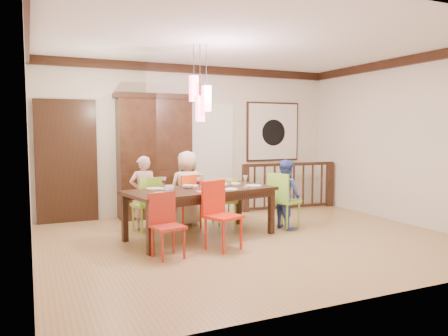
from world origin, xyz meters
name	(u,v)px	position (x,y,z in m)	size (l,w,h in m)	color
floor	(251,240)	(0.00, 0.00, 0.00)	(6.00, 6.00, 0.00)	#9F784D
ceiling	(253,42)	(0.00, 0.00, 2.90)	(6.00, 6.00, 0.00)	white
wall_back	(193,139)	(0.00, 2.50, 1.45)	(6.00, 6.00, 0.00)	beige
wall_left	(28,146)	(-3.00, 0.00, 1.45)	(5.00, 5.00, 0.00)	beige
wall_right	(404,141)	(3.00, 0.00, 1.45)	(5.00, 5.00, 0.00)	beige
crown_molding	(253,48)	(0.00, 0.00, 2.82)	(6.00, 5.00, 0.16)	black
panel_door	(67,163)	(-2.40, 2.45, 1.05)	(1.04, 0.07, 2.24)	black
white_doorway	(210,159)	(0.35, 2.46, 1.05)	(0.97, 0.05, 2.22)	silver
painting	(273,132)	(1.80, 2.46, 1.60)	(1.25, 0.06, 1.25)	black
pendant_cluster	(200,98)	(-0.64, 0.44, 2.11)	(0.27, 0.21, 1.14)	#EB465D
dining_table	(201,194)	(-0.64, 0.44, 0.67)	(2.40, 1.42, 0.75)	black
chair_far_left	(146,200)	(-1.29, 1.21, 0.51)	(0.47, 0.47, 0.89)	#8DD033
chair_far_mid	(187,197)	(-0.62, 1.14, 0.52)	(0.47, 0.47, 0.91)	red
chair_far_right	(224,197)	(0.07, 1.16, 0.47)	(0.38, 0.38, 0.82)	#A1BE33
chair_near_left	(168,221)	(-1.41, -0.39, 0.47)	(0.43, 0.43, 0.83)	#AA2A1A
chair_near_mid	(223,211)	(-0.60, -0.31, 0.54)	(0.55, 0.55, 0.94)	red
chair_end_right	(285,196)	(0.88, 0.49, 0.53)	(0.55, 0.55, 0.93)	#87D03E
china_hutch	(155,156)	(-0.85, 2.30, 1.16)	(1.46, 0.46, 2.30)	black
balustrade	(289,185)	(1.90, 1.95, 0.50)	(2.09, 0.23, 0.96)	black
person_far_left	(143,193)	(-1.31, 1.31, 0.61)	(0.44, 0.29, 1.22)	beige
person_far_mid	(187,188)	(-0.55, 1.31, 0.64)	(0.63, 0.41, 1.29)	beige
person_end_right	(286,194)	(0.89, 0.46, 0.57)	(0.56, 0.43, 1.15)	#4058B3
serving_bowl	(218,186)	(-0.37, 0.40, 0.79)	(0.30, 0.30, 0.07)	yellow
small_bowl	(188,187)	(-0.80, 0.55, 0.78)	(0.17, 0.17, 0.05)	white
cup_left	(169,189)	(-1.18, 0.29, 0.80)	(0.13, 0.13, 0.10)	silver
cup_right	(229,183)	(-0.08, 0.63, 0.79)	(0.09, 0.09, 0.09)	silver
plate_far_left	(155,189)	(-1.28, 0.69, 0.76)	(0.26, 0.26, 0.01)	white
plate_far_mid	(190,186)	(-0.70, 0.76, 0.76)	(0.26, 0.26, 0.01)	white
plate_far_right	(232,184)	(0.04, 0.75, 0.76)	(0.26, 0.26, 0.01)	white
plate_near_left	(162,193)	(-1.33, 0.15, 0.76)	(0.26, 0.26, 0.01)	white
plate_near_mid	(229,189)	(-0.29, 0.16, 0.76)	(0.26, 0.26, 0.01)	white
plate_end_right	(254,186)	(0.24, 0.39, 0.76)	(0.26, 0.26, 0.01)	white
wine_glass_a	(164,184)	(-1.19, 0.54, 0.84)	(0.08, 0.08, 0.19)	#590C19
wine_glass_b	(202,181)	(-0.54, 0.63, 0.84)	(0.08, 0.08, 0.19)	silver
wine_glass_c	(198,185)	(-0.77, 0.20, 0.84)	(0.08, 0.08, 0.19)	#590C19
wine_glass_d	(245,182)	(0.03, 0.27, 0.84)	(0.08, 0.08, 0.19)	silver
napkin	(203,192)	(-0.76, 0.04, 0.76)	(0.18, 0.14, 0.01)	#D83359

